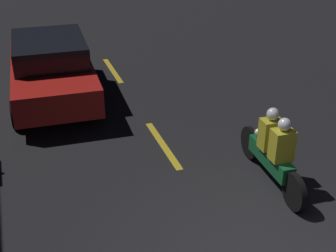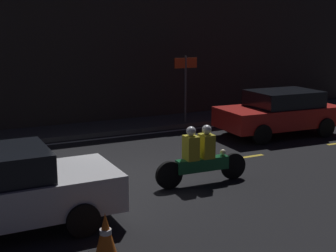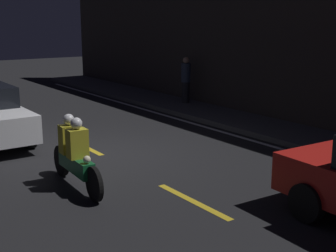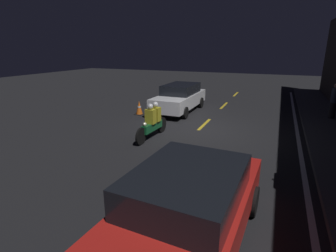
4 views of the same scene
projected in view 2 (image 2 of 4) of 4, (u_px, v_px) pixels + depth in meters
The scene contains 10 objects.
ground_plane at pixel (114, 177), 11.34m from camera, with size 56.00×56.00×0.00m, color black.
raised_curb at pixel (61, 132), 15.79m from camera, with size 28.00×1.89×0.15m.
building_front at pixel (50, 52), 16.20m from camera, with size 28.00×0.30×5.39m.
lane_dash_c at pixel (73, 183), 10.90m from camera, with size 2.00×0.14×0.01m.
lane_dash_d at pixel (233, 159), 12.88m from camera, with size 2.00×0.14×0.01m.
lane_solid_kerb at pixel (71, 142), 14.76m from camera, with size 25.20×0.14×0.01m.
taxi_red at pixel (279, 112), 15.62m from camera, with size 4.13×2.14×1.49m.
motorcycle at pixel (200, 157), 10.70m from camera, with size 2.31×0.39×1.39m.
traffic_cone_near at pixel (106, 235), 7.38m from camera, with size 0.45×0.45×0.73m.
shop_sign at pixel (186, 76), 16.82m from camera, with size 0.90×0.08×2.40m.
Camera 2 is at (-3.69, -10.27, 3.58)m, focal length 50.00 mm.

